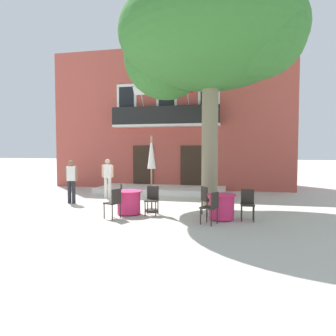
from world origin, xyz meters
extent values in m
plane|color=beige|center=(0.00, 0.00, 0.00)|extent=(120.00, 120.00, 0.00)
cube|color=#B24C42|center=(0.21, 7.00, 3.75)|extent=(13.00, 4.00, 7.50)
cube|color=#332319|center=(-1.09, 4.97, 1.15)|extent=(1.10, 0.08, 2.30)
cube|color=#332319|center=(1.51, 4.97, 1.15)|extent=(1.10, 0.08, 2.30)
cube|color=silver|center=(-1.99, 4.96, 4.65)|extent=(1.10, 0.08, 1.90)
cube|color=black|center=(-1.99, 4.93, 4.65)|extent=(0.84, 0.04, 1.60)
cube|color=silver|center=(0.21, 4.96, 4.65)|extent=(1.10, 0.08, 1.90)
cube|color=black|center=(0.21, 4.93, 4.65)|extent=(0.84, 0.04, 1.60)
cube|color=silver|center=(2.41, 4.96, 4.65)|extent=(1.10, 0.08, 1.90)
cube|color=black|center=(2.41, 4.93, 4.65)|extent=(0.84, 0.04, 1.60)
cube|color=silver|center=(0.21, 4.67, 3.34)|extent=(5.60, 0.65, 0.12)
cube|color=black|center=(0.21, 4.38, 3.85)|extent=(5.60, 0.06, 0.90)
cylinder|color=#B2B2B7|center=(-0.99, 4.50, 4.75)|extent=(0.04, 0.95, 1.33)
cube|color=white|center=(-0.99, 4.05, 5.05)|extent=(0.60, 0.29, 0.38)
cylinder|color=#B2B2B7|center=(1.41, 4.50, 4.75)|extent=(0.04, 0.95, 1.33)
cube|color=red|center=(1.41, 4.05, 5.05)|extent=(0.60, 0.29, 0.38)
cylinder|color=#47423D|center=(-2.09, 4.70, 3.56)|extent=(0.35, 0.35, 0.32)
ellipsoid|color=#2D7533|center=(-2.09, 4.70, 3.87)|extent=(0.45, 0.45, 0.29)
cylinder|color=slate|center=(-0.94, 4.70, 3.55)|extent=(0.35, 0.35, 0.31)
ellipsoid|color=#4C8E38|center=(-0.94, 4.70, 3.89)|extent=(0.46, 0.46, 0.36)
cylinder|color=#995638|center=(0.21, 4.70, 3.54)|extent=(0.33, 0.33, 0.28)
ellipsoid|color=#2D7533|center=(0.21, 4.70, 3.92)|extent=(0.43, 0.43, 0.49)
cylinder|color=#47423D|center=(1.36, 4.70, 3.52)|extent=(0.30, 0.30, 0.24)
ellipsoid|color=#2D7533|center=(1.36, 4.70, 3.87)|extent=(0.39, 0.39, 0.45)
cylinder|color=#47423D|center=(2.51, 4.70, 3.53)|extent=(0.34, 0.34, 0.26)
ellipsoid|color=#2D7533|center=(2.51, 4.70, 3.83)|extent=(0.45, 0.45, 0.35)
cube|color=silver|center=(0.21, 3.75, 0.12)|extent=(6.17, 2.51, 0.25)
cylinder|color=#7F755B|center=(2.92, 0.09, 2.18)|extent=(0.58, 0.58, 4.36)
ellipsoid|color=#33702D|center=(2.92, 0.09, 6.16)|extent=(6.54, 5.89, 3.93)
sphere|color=#33702D|center=(1.12, 0.91, 5.67)|extent=(3.27, 3.27, 3.27)
sphere|color=#33702D|center=(4.55, -0.57, 5.84)|extent=(2.94, 2.94, 2.94)
cylinder|color=#E52D66|center=(3.46, -1.88, 0.37)|extent=(0.74, 0.74, 0.68)
cylinder|color=#E52D66|center=(3.46, -1.88, 0.74)|extent=(0.86, 0.86, 0.04)
cylinder|color=#2D2823|center=(3.46, -1.88, 0.01)|extent=(0.44, 0.44, 0.03)
cylinder|color=#2D2823|center=(4.38, -2.04, 0.23)|extent=(0.04, 0.04, 0.45)
cylinder|color=#2D2823|center=(4.04, -2.04, 0.23)|extent=(0.04, 0.04, 0.45)
cylinder|color=#2D2823|center=(4.38, -1.70, 0.23)|extent=(0.04, 0.04, 0.45)
cylinder|color=#2D2823|center=(4.04, -1.70, 0.23)|extent=(0.04, 0.04, 0.45)
cube|color=#2D2823|center=(4.21, -1.87, 0.47)|extent=(0.41, 0.41, 0.04)
cube|color=#2D2823|center=(4.21, -1.69, 0.70)|extent=(0.38, 0.05, 0.42)
cylinder|color=#2D2823|center=(3.08, -1.02, 0.23)|extent=(0.04, 0.04, 0.45)
cylinder|color=#2D2823|center=(3.27, -1.30, 0.23)|extent=(0.04, 0.04, 0.45)
cylinder|color=#2D2823|center=(2.80, -1.22, 0.23)|extent=(0.04, 0.04, 0.45)
cylinder|color=#2D2823|center=(2.99, -1.50, 0.23)|extent=(0.04, 0.04, 0.45)
cube|color=#2D2823|center=(3.04, -1.26, 0.47)|extent=(0.56, 0.56, 0.04)
cube|color=#2D2823|center=(2.89, -1.36, 0.70)|extent=(0.25, 0.34, 0.42)
cylinder|color=#2D2823|center=(2.93, -2.65, 0.23)|extent=(0.04, 0.04, 0.45)
cylinder|color=#2D2823|center=(3.07, -2.34, 0.23)|extent=(0.04, 0.04, 0.45)
cylinder|color=#2D2823|center=(3.24, -2.79, 0.23)|extent=(0.04, 0.04, 0.45)
cylinder|color=#2D2823|center=(3.38, -2.48, 0.23)|extent=(0.04, 0.04, 0.45)
cube|color=#2D2823|center=(3.15, -2.56, 0.47)|extent=(0.53, 0.53, 0.04)
cube|color=#2D2823|center=(3.32, -2.64, 0.70)|extent=(0.19, 0.36, 0.42)
cylinder|color=#E52D66|center=(0.51, -1.74, 0.37)|extent=(0.74, 0.74, 0.68)
cylinder|color=#E52D66|center=(0.51, -1.74, 0.74)|extent=(0.86, 0.86, 0.04)
cylinder|color=#2D2823|center=(0.51, -1.74, 0.01)|extent=(0.44, 0.44, 0.03)
cylinder|color=#2D2823|center=(0.25, -0.84, 0.23)|extent=(0.04, 0.04, 0.45)
cylinder|color=#2D2823|center=(0.40, -1.14, 0.23)|extent=(0.04, 0.04, 0.45)
cylinder|color=#2D2823|center=(-0.06, -0.99, 0.23)|extent=(0.04, 0.04, 0.45)
cylinder|color=#2D2823|center=(0.09, -1.30, 0.23)|extent=(0.04, 0.04, 0.45)
cube|color=#2D2823|center=(0.17, -1.07, 0.47)|extent=(0.54, 0.54, 0.04)
cube|color=#2D2823|center=(0.01, -1.15, 0.70)|extent=(0.21, 0.36, 0.42)
cylinder|color=#2D2823|center=(0.00, -2.53, 0.23)|extent=(0.04, 0.04, 0.45)
cylinder|color=#2D2823|center=(0.13, -2.21, 0.23)|extent=(0.04, 0.04, 0.45)
cylinder|color=#2D2823|center=(0.32, -2.65, 0.23)|extent=(0.04, 0.04, 0.45)
cylinder|color=#2D2823|center=(0.44, -2.34, 0.23)|extent=(0.04, 0.04, 0.45)
cube|color=#2D2823|center=(0.22, -2.43, 0.47)|extent=(0.52, 0.52, 0.04)
cube|color=#2D2823|center=(0.39, -2.50, 0.70)|extent=(0.18, 0.37, 0.42)
cylinder|color=#2D2823|center=(1.43, -1.87, 0.23)|extent=(0.04, 0.04, 0.45)
cylinder|color=#2D2823|center=(1.09, -1.88, 0.23)|extent=(0.04, 0.04, 0.45)
cylinder|color=#2D2823|center=(1.42, -1.53, 0.23)|extent=(0.04, 0.04, 0.45)
cylinder|color=#2D2823|center=(1.08, -1.54, 0.23)|extent=(0.04, 0.04, 0.45)
cube|color=#2D2823|center=(1.26, -1.71, 0.47)|extent=(0.42, 0.42, 0.04)
cube|color=#2D2823|center=(1.25, -1.53, 0.70)|extent=(0.38, 0.06, 0.42)
cylinder|color=#997A56|center=(1.11, -1.17, 1.27)|extent=(0.06, 0.06, 2.55)
cylinder|color=#333333|center=(1.11, -1.17, 0.04)|extent=(0.44, 0.44, 0.08)
cone|color=white|center=(1.11, -1.17, 2.00)|extent=(0.28, 0.28, 1.10)
cylinder|color=silver|center=(-1.61, 1.25, 0.45)|extent=(0.14, 0.14, 0.90)
cylinder|color=silver|center=(-1.43, 1.25, 0.45)|extent=(0.14, 0.14, 0.90)
cube|color=white|center=(-1.52, 1.25, 1.18)|extent=(0.40, 0.36, 0.56)
sphere|color=tan|center=(-1.52, 1.25, 1.58)|extent=(0.22, 0.22, 0.22)
cylinder|color=tan|center=(-1.74, 1.25, 1.18)|extent=(0.09, 0.09, 0.52)
cylinder|color=tan|center=(-1.30, 1.25, 1.18)|extent=(0.09, 0.09, 0.52)
cylinder|color=#232328|center=(-2.48, -0.23, 0.44)|extent=(0.14, 0.14, 0.88)
cylinder|color=#232328|center=(-2.30, -0.23, 0.44)|extent=(0.14, 0.14, 0.88)
cube|color=white|center=(-2.39, -0.23, 1.16)|extent=(0.40, 0.35, 0.56)
sphere|color=brown|center=(-2.39, -0.23, 1.56)|extent=(0.22, 0.22, 0.22)
cylinder|color=brown|center=(-2.61, -0.23, 1.16)|extent=(0.09, 0.09, 0.52)
cylinder|color=brown|center=(-2.17, -0.23, 1.16)|extent=(0.09, 0.09, 0.52)
camera|label=1|loc=(3.97, -11.35, 2.06)|focal=33.99mm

